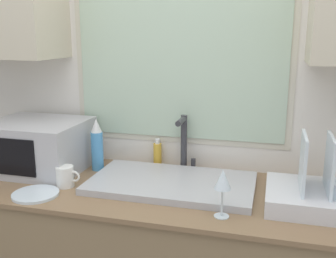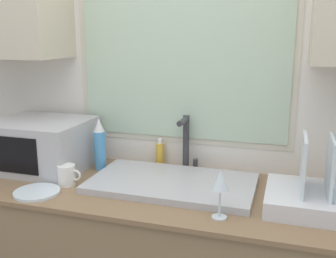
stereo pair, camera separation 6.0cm
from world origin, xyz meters
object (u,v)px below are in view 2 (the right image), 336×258
at_px(microwave, 41,144).
at_px(mug_near_sink, 67,175).
at_px(soap_bottle, 160,154).
at_px(wine_glass, 220,182).
at_px(faucet, 186,140).
at_px(dish_rack, 316,196).
at_px(spray_bottle, 100,145).

distance_m(microwave, mug_near_sink, 0.32).
height_order(soap_bottle, wine_glass, wine_glass).
distance_m(faucet, microwave, 0.74).
xyz_separation_m(dish_rack, mug_near_sink, (-1.06, -0.06, -0.01)).
xyz_separation_m(dish_rack, spray_bottle, (-1.02, 0.18, 0.07)).
bearing_deg(faucet, microwave, -166.41).
bearing_deg(faucet, spray_bottle, -165.96).
bearing_deg(microwave, faucet, 13.59).
relative_size(soap_bottle, mug_near_sink, 1.30).
bearing_deg(dish_rack, spray_bottle, 169.81).
bearing_deg(wine_glass, mug_near_sink, 170.62).
height_order(faucet, spray_bottle, faucet).
distance_m(spray_bottle, wine_glass, 0.77).
bearing_deg(faucet, wine_glass, -61.69).
xyz_separation_m(faucet, wine_glass, (0.25, -0.47, -0.02)).
distance_m(mug_near_sink, wine_glass, 0.73).
relative_size(mug_near_sink, wine_glass, 0.60).
bearing_deg(wine_glass, spray_bottle, 151.54).
height_order(dish_rack, spray_bottle, dish_rack).
xyz_separation_m(soap_bottle, wine_glass, (0.40, -0.50, 0.08)).
xyz_separation_m(spray_bottle, soap_bottle, (0.27, 0.14, -0.06)).
bearing_deg(mug_near_sink, soap_bottle, 50.50).
bearing_deg(dish_rack, soap_bottle, 156.86).
relative_size(faucet, dish_rack, 0.76).
distance_m(faucet, spray_bottle, 0.44).
height_order(microwave, mug_near_sink, microwave).
height_order(dish_rack, mug_near_sink, dish_rack).
bearing_deg(soap_bottle, microwave, -160.35).
bearing_deg(spray_bottle, wine_glass, -28.46).
xyz_separation_m(microwave, wine_glass, (0.97, -0.30, 0.02)).
height_order(microwave, spray_bottle, spray_bottle).
xyz_separation_m(faucet, spray_bottle, (-0.42, -0.11, -0.03)).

